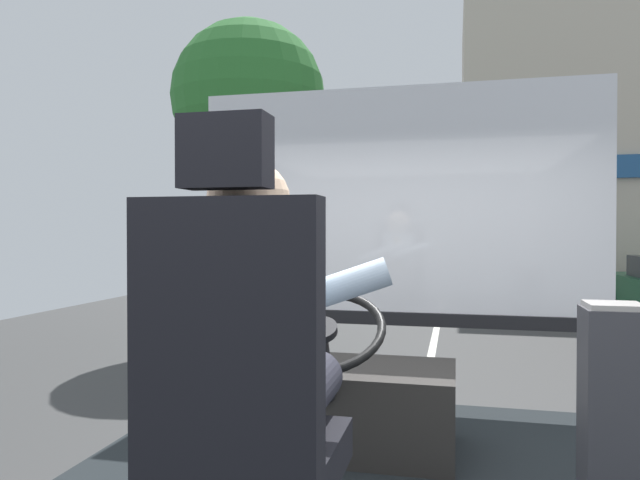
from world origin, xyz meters
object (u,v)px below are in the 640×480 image
Objects in this scene: bus_driver at (257,337)px; fare_box at (613,411)px; steering_console at (339,402)px; driver_seat at (241,413)px.

fare_box is (1.11, 0.74, -0.36)m from bus_driver.
bus_driver is 0.97× the size of fare_box.
fare_box is (1.11, -0.44, 0.17)m from steering_console.
fare_box is at bearing 37.89° from driver_seat.
driver_seat is 1.73× the size of bus_driver.
steering_console is at bearing 90.00° from bus_driver.
steering_console is 1.21m from fare_box.
fare_box is (1.11, 0.87, -0.18)m from driver_seat.
bus_driver reaches higher than steering_console.
bus_driver reaches higher than fare_box.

